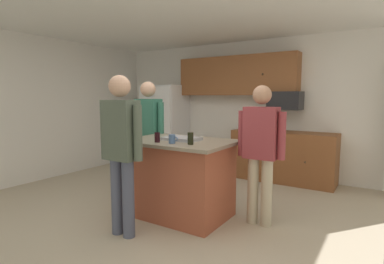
% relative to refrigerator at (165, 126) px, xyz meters
% --- Properties ---
extents(floor, '(7.04, 7.04, 0.00)m').
position_rel_refrigerator_xyz_m(floor, '(2.00, -2.38, -0.88)').
color(floor, '#B7A88E').
rests_on(floor, ground).
extents(ceiling, '(7.04, 7.04, 0.00)m').
position_rel_refrigerator_xyz_m(ceiling, '(2.00, -2.38, 1.72)').
color(ceiling, white).
extents(back_wall, '(6.40, 0.10, 2.60)m').
position_rel_refrigerator_xyz_m(back_wall, '(2.00, 0.42, 0.42)').
color(back_wall, white).
rests_on(back_wall, ground).
extents(side_wall_left, '(0.10, 5.60, 2.60)m').
position_rel_refrigerator_xyz_m(side_wall_left, '(-1.20, -2.38, 0.42)').
color(side_wall_left, white).
rests_on(side_wall_left, ground).
extents(cabinet_run_upper, '(2.40, 0.38, 0.75)m').
position_rel_refrigerator_xyz_m(cabinet_run_upper, '(1.60, 0.22, 1.04)').
color(cabinet_run_upper, brown).
extents(cabinet_run_lower, '(1.80, 0.63, 0.90)m').
position_rel_refrigerator_xyz_m(cabinet_run_lower, '(2.60, 0.10, -0.43)').
color(cabinet_run_lower, brown).
rests_on(cabinet_run_lower, ground).
extents(refrigerator, '(0.85, 0.76, 1.76)m').
position_rel_refrigerator_xyz_m(refrigerator, '(0.00, 0.00, 0.00)').
color(refrigerator, white).
rests_on(refrigerator, ground).
extents(microwave_over_range, '(0.56, 0.40, 0.32)m').
position_rel_refrigerator_xyz_m(microwave_over_range, '(2.60, 0.12, 0.57)').
color(microwave_over_range, black).
extents(kitchen_island, '(1.35, 0.94, 0.98)m').
position_rel_refrigerator_xyz_m(kitchen_island, '(1.95, -2.24, -0.39)').
color(kitchen_island, '#9E4C33').
rests_on(kitchen_island, ground).
extents(person_elder_center, '(0.57, 0.22, 1.65)m').
position_rel_refrigerator_xyz_m(person_elder_center, '(2.92, -1.97, 0.07)').
color(person_elder_center, tan).
rests_on(person_elder_center, ground).
extents(person_guest_by_door, '(0.57, 0.23, 1.74)m').
position_rel_refrigerator_xyz_m(person_guest_by_door, '(1.76, -3.05, 0.13)').
color(person_guest_by_door, '#4C5166').
rests_on(person_guest_by_door, ground).
extents(person_host_foreground, '(0.57, 0.23, 1.75)m').
position_rel_refrigerator_xyz_m(person_host_foreground, '(1.08, -1.81, 0.13)').
color(person_host_foreground, tan).
rests_on(person_host_foreground, ground).
extents(glass_stout_tall, '(0.07, 0.07, 0.12)m').
position_rel_refrigerator_xyz_m(glass_stout_tall, '(1.84, -2.54, 0.16)').
color(glass_stout_tall, black).
rests_on(glass_stout_tall, kitchen_island).
extents(glass_pilsner, '(0.07, 0.07, 0.14)m').
position_rel_refrigerator_xyz_m(glass_pilsner, '(2.26, -2.47, 0.16)').
color(glass_pilsner, black).
rests_on(glass_pilsner, kitchen_island).
extents(mug_ceramic_white, '(0.12, 0.08, 0.10)m').
position_rel_refrigerator_xyz_m(mug_ceramic_white, '(2.04, -2.51, 0.15)').
color(mug_ceramic_white, '#4C6B99').
rests_on(mug_ceramic_white, kitchen_island).
extents(serving_tray, '(0.44, 0.30, 0.04)m').
position_rel_refrigerator_xyz_m(serving_tray, '(1.99, -2.24, 0.11)').
color(serving_tray, '#B7B7BC').
rests_on(serving_tray, kitchen_island).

